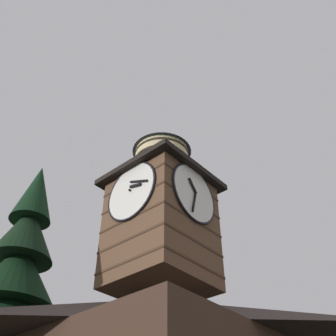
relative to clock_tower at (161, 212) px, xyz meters
The scene contains 2 objects.
clock_tower is the anchor object (origin of this frame).
flying_bird_high 6.77m from the clock_tower, 114.16° to the right, with size 0.47×0.73×0.15m.
Camera 1 is at (12.02, 10.84, 1.84)m, focal length 44.39 mm.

